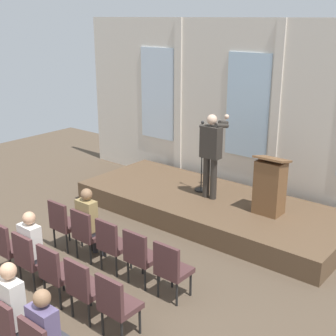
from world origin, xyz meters
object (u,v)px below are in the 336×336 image
Objects in this scene: audience_r2_c3 at (15,308)px; audience_r1_c1 at (34,245)px; chair_r0_c0 at (63,222)px; chair_r0_c3 at (140,254)px; chair_r2_c3 at (11,327)px; chair_r1_c0 at (7,245)px; chair_r1_c1 at (30,257)px; chair_r0_c2 at (112,242)px; lectern at (270,186)px; mic_stand at (201,176)px; chair_r1_c4 at (116,303)px; chair_r0_c1 at (87,232)px; chair_r1_c3 at (84,286)px; speaker at (211,150)px; audience_r2_c4 at (48,332)px; chair_r0_c4 at (171,267)px; audience_r0_c1 at (90,220)px; chair_r1_c2 at (56,271)px.

audience_r1_c1 is at bearing 137.56° from audience_r2_c3.
chair_r0_c0 is 1.00× the size of chair_r0_c3.
audience_r2_c3 is (0.00, 0.08, 0.22)m from chair_r2_c3.
chair_r1_c0 is 0.63m from chair_r1_c1.
lectern is at bearing 65.63° from chair_r0_c2.
mic_stand is at bearing 86.67° from audience_r1_c1.
chair_r0_c0 is at bearing 155.53° from chair_r1_c4.
chair_r0_c0 and chair_r1_c0 have the same top height.
lectern is at bearing 56.27° from chair_r0_c1.
chair_r0_c0 is 1.00× the size of chair_r1_c3.
audience_r1_c1 is at bearing -98.86° from speaker.
chair_r1_c4 is 1.07m from audience_r2_c4.
lectern reaches higher than chair_r1_c4.
mic_stand reaches higher than chair_r0_c4.
speaker is 1.89× the size of chair_r0_c0.
speaker reaches higher than chair_r0_c4.
chair_r0_c4 is 2.30m from audience_r2_c3.
lectern is 1.23× the size of chair_r1_c3.
audience_r1_c1 is (0.63, -1.05, 0.18)m from chair_r0_c0.
mic_stand reaches higher than chair_r1_c0.
audience_r1_c1 is (-0.00, 0.08, 0.18)m from chair_r1_c1.
chair_r0_c3 is at bearing -77.41° from speaker.
audience_r2_c3 is at bearing -79.15° from mic_stand.
chair_r1_c1 is 0.19m from audience_r1_c1.
audience_r0_c1 is 1.38m from chair_r1_c2.
chair_r1_c4 is at bearing -90.00° from chair_r0_c4.
audience_r2_c3 reaches higher than chair_r1_c2.
audience_r2_c3 is (1.88, -2.20, 0.22)m from chair_r0_c0.
chair_r1_c2 is at bearing -89.79° from speaker.
chair_r1_c4 is at bearing -2.56° from audience_r1_c1.
speaker is 4.04m from audience_r1_c1.
audience_r0_c1 is 1.76m from chair_r1_c3.
mic_stand reaches higher than chair_r1_c1.
audience_r1_c1 is (-1.25, -1.05, 0.18)m from chair_r0_c3.
chair_r0_c4 is 1.00× the size of chair_r1_c0.
audience_r0_c1 is (-0.61, -2.78, -0.74)m from speaker.
chair_r1_c2 is 0.74× the size of audience_r2_c4.
mic_stand is 1.34× the size of lectern.
chair_r0_c0 is 1.69m from chair_r1_c2.
mic_stand is 4.22m from chair_r1_c1.
lectern is (1.33, 0.05, -0.48)m from speaker.
chair_r0_c2 is 1.00× the size of chair_r2_c3.
chair_r0_c3 is 1.14m from chair_r1_c3.
chair_r0_c2 is (-1.32, -2.91, -0.45)m from lectern.
chair_r2_c3 is at bearing -105.36° from chair_r0_c4.
lectern is 5.11m from audience_r2_c4.
lectern is 2.95m from chair_r0_c4.
mic_stand is 3.00m from audience_r0_c1.
chair_r1_c0 is 0.69× the size of audience_r2_c3.
chair_r1_c1 is 0.74× the size of audience_r2_c4.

